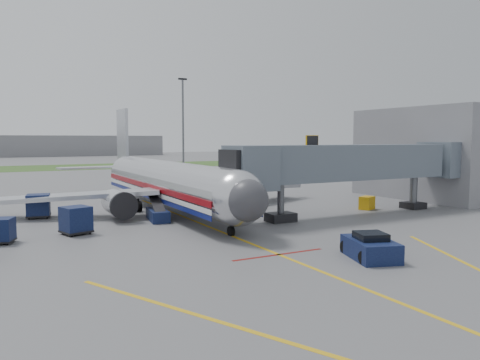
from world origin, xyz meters
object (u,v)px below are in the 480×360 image
pushback_tug (370,248)px  belt_loader (158,214)px  airliner (166,182)px  ramp_worker (134,203)px

pushback_tug → belt_loader: (-6.49, 17.32, -0.09)m
belt_loader → pushback_tug: bearing=-69.5°
airliner → belt_loader: size_ratio=8.10×
airliner → ramp_worker: (-3.00, 0.13, -1.79)m
airliner → ramp_worker: bearing=177.5°
pushback_tug → belt_loader: size_ratio=0.91×
ramp_worker → airliner: bearing=-34.4°
airliner → ramp_worker: 3.50m
belt_loader → ramp_worker: size_ratio=2.57×
pushback_tug → ramp_worker: 23.55m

